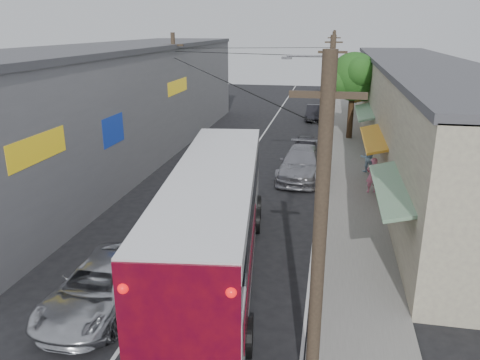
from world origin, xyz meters
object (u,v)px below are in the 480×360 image
object	(u,v)px
coach_bus	(215,218)
parked_suv	(301,163)
parked_car_far	(314,113)
pedestrian_near	(372,175)
jeepney	(101,287)
parked_car_mid	(306,146)
pedestrian_far	(368,157)

from	to	relation	value
coach_bus	parked_suv	bearing A→B (deg)	71.41
parked_car_far	pedestrian_near	distance (m)	20.47
jeepney	parked_car_mid	xyz separation A→B (m)	(5.20, 19.38, -0.06)
jeepney	parked_suv	xyz separation A→B (m)	(5.20, 14.53, 0.13)
coach_bus	pedestrian_near	world-z (taller)	coach_bus
parked_car_far	parked_car_mid	bearing A→B (deg)	-90.20
parked_suv	pedestrian_far	distance (m)	4.08
pedestrian_near	parked_car_far	bearing A→B (deg)	-94.53
pedestrian_far	jeepney	bearing A→B (deg)	53.61
pedestrian_far	parked_suv	bearing A→B (deg)	14.20
parked_car_mid	pedestrian_far	distance (m)	5.09
coach_bus	jeepney	xyz separation A→B (m)	(-2.90, -3.11, -1.24)
coach_bus	jeepney	bearing A→B (deg)	-140.24
parked_car_mid	pedestrian_far	xyz separation A→B (m)	(3.80, -3.37, 0.34)
parked_car_mid	jeepney	bearing A→B (deg)	-110.72
parked_car_mid	pedestrian_near	bearing A→B (deg)	-67.42
parked_car_mid	pedestrian_far	size ratio (longest dim) A/B	2.20
coach_bus	parked_car_mid	xyz separation A→B (m)	(2.30, 16.27, -1.31)
coach_bus	parked_suv	size ratio (longest dim) A/B	2.28
pedestrian_far	pedestrian_near	bearing A→B (deg)	82.96
parked_car_far	pedestrian_near	bearing A→B (deg)	-79.50
coach_bus	parked_suv	distance (m)	11.70
parked_suv	parked_car_mid	bearing A→B (deg)	93.34
parked_car_mid	parked_car_far	distance (m)	13.05
coach_bus	pedestrian_far	world-z (taller)	coach_bus
parked_suv	jeepney	bearing A→B (deg)	-106.36
jeepney	parked_suv	bearing A→B (deg)	70.88
coach_bus	pedestrian_near	distance (m)	11.08
coach_bus	pedestrian_near	xyz separation A→B (m)	(6.10, 9.21, -0.92)
parked_suv	pedestrian_near	world-z (taller)	pedestrian_near
jeepney	pedestrian_near	distance (m)	15.26
jeepney	parked_car_mid	size ratio (longest dim) A/B	1.35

